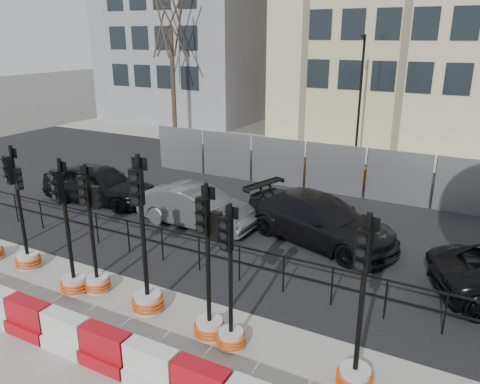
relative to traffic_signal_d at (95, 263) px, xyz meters
The scene contains 20 objects.
ground 1.98m from the traffic_signal_d, 28.06° to the left, with size 120.00×120.00×0.00m, color #51514C.
sidewalk_near 2.79m from the traffic_signal_d, 52.98° to the right, with size 40.00×6.00×0.02m, color gray.
road 8.06m from the traffic_signal_d, 78.40° to the left, with size 40.00×14.00×0.03m, color black.
sidewalk_far 16.95m from the traffic_signal_d, 84.53° to the left, with size 40.00×4.00×0.02m, color gray.
building_grey 26.72m from the traffic_signal_d, 118.47° to the left, with size 11.00×9.06×14.00m.
kerb_railing 2.62m from the traffic_signal_d, 51.93° to the left, with size 18.00×0.04×1.00m.
heras_fencing 10.94m from the traffic_signal_d, 78.51° to the left, with size 14.33×1.72×2.00m.
lamp_post_far 16.17m from the traffic_signal_d, 82.40° to the left, with size 0.12×0.56×6.00m.
tree_bare_far 19.76m from the traffic_signal_d, 119.84° to the left, with size 2.00×2.00×9.00m.
barrier_row 2.56m from the traffic_signal_d, 50.25° to the right, with size 12.55×0.50×0.80m.
traffic_signal_b 2.54m from the traffic_signal_d, behind, with size 0.67×0.67×3.38m.
traffic_signal_c 0.57m from the traffic_signal_d, 147.39° to the right, with size 0.67×0.67×3.38m.
traffic_signal_d is the anchor object (origin of this frame).
traffic_signal_e 1.64m from the traffic_signal_d, ahead, with size 0.72×0.72×3.68m.
traffic_signal_f 3.38m from the traffic_signal_d, ahead, with size 0.66×0.66×3.36m.
traffic_signal_g 3.92m from the traffic_signal_d, ahead, with size 0.61×0.61×3.07m.
traffic_signal_h 6.40m from the traffic_signal_d, ahead, with size 0.66×0.66×3.34m.
car_a 6.68m from the traffic_signal_d, 133.34° to the left, with size 4.43×2.14×1.46m, color black.
car_b 4.66m from the traffic_signal_d, 91.78° to the left, with size 4.05×1.52×1.32m, color #49494E.
car_c 6.54m from the traffic_signal_d, 54.61° to the left, with size 5.29×3.39×1.43m, color black.
Camera 1 is at (6.18, -8.11, 5.96)m, focal length 35.00 mm.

